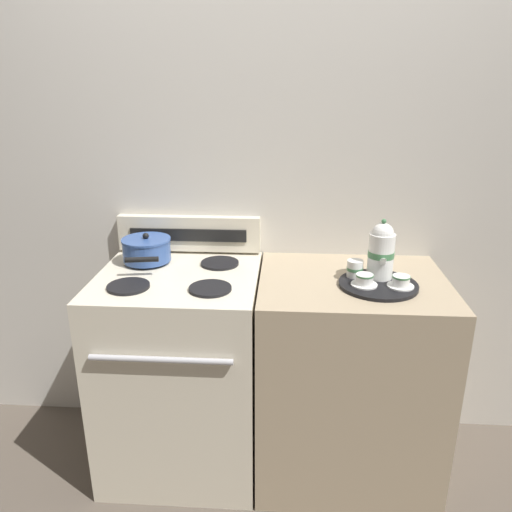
{
  "coord_description": "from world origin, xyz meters",
  "views": [
    {
      "loc": [
        0.07,
        -1.92,
        1.71
      ],
      "look_at": [
        -0.06,
        0.04,
        1.01
      ],
      "focal_mm": 35.0,
      "sensor_mm": 36.0,
      "label": 1
    }
  ],
  "objects_px": {
    "saucepan": "(147,249)",
    "serving_tray": "(378,285)",
    "teacup_left": "(401,281)",
    "teacup_right": "(364,280)",
    "teapot": "(381,251)",
    "stove": "(182,370)",
    "creamer_jug": "(355,268)"
  },
  "relations": [
    {
      "from": "saucepan",
      "to": "serving_tray",
      "type": "xyz_separation_m",
      "value": [
        0.99,
        -0.2,
        -0.06
      ]
    },
    {
      "from": "teacup_right",
      "to": "teapot",
      "type": "bearing_deg",
      "value": 50.27
    },
    {
      "from": "creamer_jug",
      "to": "stove",
      "type": "bearing_deg",
      "value": -179.79
    },
    {
      "from": "saucepan",
      "to": "teacup_left",
      "type": "relative_size",
      "value": 2.9
    },
    {
      "from": "teacup_left",
      "to": "saucepan",
      "type": "bearing_deg",
      "value": 167.69
    },
    {
      "from": "stove",
      "to": "teapot",
      "type": "height_order",
      "value": "teapot"
    },
    {
      "from": "saucepan",
      "to": "creamer_jug",
      "type": "bearing_deg",
      "value": -8.64
    },
    {
      "from": "stove",
      "to": "teapot",
      "type": "xyz_separation_m",
      "value": [
        0.84,
        -0.0,
        0.59
      ]
    },
    {
      "from": "teapot",
      "to": "teacup_left",
      "type": "distance_m",
      "value": 0.15
    },
    {
      "from": "serving_tray",
      "to": "teapot",
      "type": "height_order",
      "value": "teapot"
    },
    {
      "from": "saucepan",
      "to": "teacup_left",
      "type": "distance_m",
      "value": 1.09
    },
    {
      "from": "serving_tray",
      "to": "creamer_jug",
      "type": "height_order",
      "value": "creamer_jug"
    },
    {
      "from": "teapot",
      "to": "creamer_jug",
      "type": "relative_size",
      "value": 3.5
    },
    {
      "from": "stove",
      "to": "creamer_jug",
      "type": "height_order",
      "value": "creamer_jug"
    },
    {
      "from": "serving_tray",
      "to": "teacup_right",
      "type": "xyz_separation_m",
      "value": [
        -0.06,
        -0.03,
        0.03
      ]
    },
    {
      "from": "teacup_left",
      "to": "teacup_right",
      "type": "relative_size",
      "value": 1.0
    },
    {
      "from": "serving_tray",
      "to": "stove",
      "type": "bearing_deg",
      "value": 175.71
    },
    {
      "from": "creamer_jug",
      "to": "teacup_left",
      "type": "bearing_deg",
      "value": -29.97
    },
    {
      "from": "creamer_jug",
      "to": "serving_tray",
      "type": "bearing_deg",
      "value": -36.54
    },
    {
      "from": "serving_tray",
      "to": "teacup_left",
      "type": "distance_m",
      "value": 0.09
    },
    {
      "from": "teapot",
      "to": "creamer_jug",
      "type": "xyz_separation_m",
      "value": [
        -0.1,
        0.0,
        -0.08
      ]
    },
    {
      "from": "stove",
      "to": "teacup_right",
      "type": "height_order",
      "value": "teacup_right"
    },
    {
      "from": "saucepan",
      "to": "creamer_jug",
      "type": "height_order",
      "value": "saucepan"
    },
    {
      "from": "stove",
      "to": "serving_tray",
      "type": "xyz_separation_m",
      "value": [
        0.83,
        -0.06,
        0.47
      ]
    },
    {
      "from": "stove",
      "to": "saucepan",
      "type": "relative_size",
      "value": 3.13
    },
    {
      "from": "stove",
      "to": "teacup_left",
      "type": "bearing_deg",
      "value": -5.9
    },
    {
      "from": "teacup_right",
      "to": "saucepan",
      "type": "bearing_deg",
      "value": 166.21
    },
    {
      "from": "teapot",
      "to": "creamer_jug",
      "type": "height_order",
      "value": "teapot"
    },
    {
      "from": "saucepan",
      "to": "creamer_jug",
      "type": "xyz_separation_m",
      "value": [
        0.9,
        -0.14,
        -0.01
      ]
    },
    {
      "from": "teacup_left",
      "to": "teacup_right",
      "type": "bearing_deg",
      "value": 177.86
    },
    {
      "from": "saucepan",
      "to": "teapot",
      "type": "bearing_deg",
      "value": -7.99
    },
    {
      "from": "saucepan",
      "to": "serving_tray",
      "type": "bearing_deg",
      "value": -11.52
    }
  ]
}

